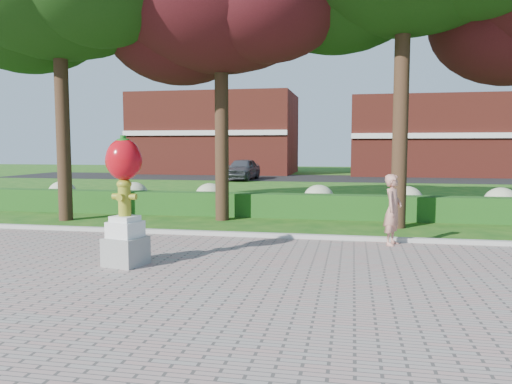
% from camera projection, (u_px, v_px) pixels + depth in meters
% --- Properties ---
extents(ground, '(100.00, 100.00, 0.00)m').
position_uv_depth(ground, '(242.00, 266.00, 10.05)').
color(ground, '#154B12').
rests_on(ground, ground).
extents(walkway, '(40.00, 14.00, 0.04)m').
position_uv_depth(walkway, '(171.00, 340.00, 6.14)').
color(walkway, gray).
rests_on(walkway, ground).
extents(curb, '(40.00, 0.18, 0.15)m').
position_uv_depth(curb, '(267.00, 236.00, 12.97)').
color(curb, '#ADADA5').
rests_on(curb, ground).
extents(lawn_hedge, '(24.00, 0.70, 0.80)m').
position_uv_depth(lawn_hedge, '(287.00, 206.00, 16.85)').
color(lawn_hedge, '#1A4914').
rests_on(lawn_hedge, ground).
extents(hydrangea_row, '(20.10, 1.10, 0.99)m').
position_uv_depth(hydrangea_row, '(307.00, 199.00, 17.71)').
color(hydrangea_row, '#99A37D').
rests_on(hydrangea_row, ground).
extents(street, '(50.00, 8.00, 0.02)m').
position_uv_depth(street, '(323.00, 178.00, 37.42)').
color(street, black).
rests_on(street, ground).
extents(building_left, '(14.00, 8.00, 7.00)m').
position_uv_depth(building_left, '(216.00, 134.00, 44.86)').
color(building_left, maroon).
rests_on(building_left, ground).
extents(building_right, '(12.00, 8.00, 6.40)m').
position_uv_depth(building_right, '(425.00, 137.00, 41.47)').
color(building_right, maroon).
rests_on(building_right, ground).
extents(hydrant_sculpture, '(0.85, 0.85, 2.58)m').
position_uv_depth(hydrant_sculpture, '(124.00, 197.00, 9.82)').
color(hydrant_sculpture, gray).
rests_on(hydrant_sculpture, walkway).
extents(woman, '(0.59, 0.72, 1.70)m').
position_uv_depth(woman, '(393.00, 210.00, 11.91)').
color(woman, tan).
rests_on(woman, walkway).
extents(parked_car, '(2.09, 4.59, 1.53)m').
position_uv_depth(parked_car, '(242.00, 169.00, 35.47)').
color(parked_car, '#3F4147').
rests_on(parked_car, street).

